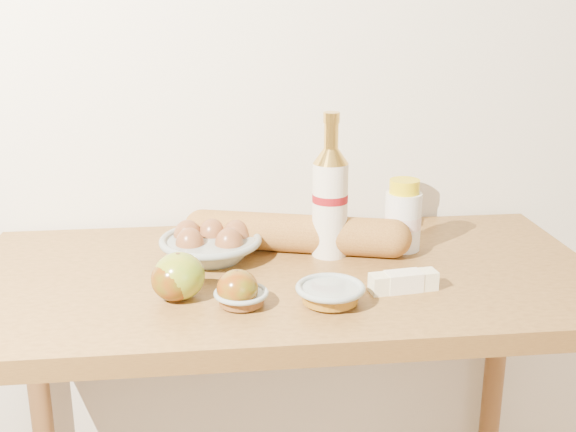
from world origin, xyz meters
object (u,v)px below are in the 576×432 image
object	(u,v)px
cream_bottle	(403,217)
bourbon_bottle	(330,199)
egg_bowl	(211,244)
table	(286,329)
baguette	(295,233)

from	to	relation	value
cream_bottle	bourbon_bottle	bearing A→B (deg)	163.43
bourbon_bottle	cream_bottle	bearing A→B (deg)	16.11
bourbon_bottle	egg_bowl	xyz separation A→B (m)	(-0.24, 0.01, -0.09)
egg_bowl	bourbon_bottle	bearing A→B (deg)	-1.38
table	cream_bottle	size ratio (longest dim) A/B	8.10
cream_bottle	baguette	distance (m)	0.22
table	baguette	xyz separation A→B (m)	(0.03, 0.11, 0.16)
table	baguette	bearing A→B (deg)	73.74
table	egg_bowl	bearing A→B (deg)	149.32
egg_bowl	table	bearing A→B (deg)	-30.68
cream_bottle	egg_bowl	distance (m)	0.39
bourbon_bottle	table	bearing A→B (deg)	-130.79
table	bourbon_bottle	xyz separation A→B (m)	(0.10, 0.08, 0.24)
table	baguette	distance (m)	0.20
bourbon_bottle	egg_bowl	bearing A→B (deg)	-171.27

